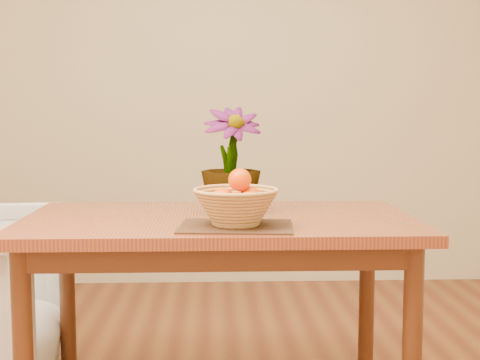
{
  "coord_description": "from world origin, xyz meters",
  "views": [
    {
      "loc": [
        -0.02,
        -2.08,
        1.13
      ],
      "look_at": [
        0.07,
        0.14,
        0.9
      ],
      "focal_mm": 50.0,
      "sensor_mm": 36.0,
      "label": 1
    }
  ],
  "objects": [
    {
      "name": "placemat",
      "position": [
        0.06,
        0.08,
        0.75
      ],
      "size": [
        0.39,
        0.31,
        0.01
      ],
      "primitive_type": "cube",
      "rotation": [
        0.0,
        0.0,
        -0.09
      ],
      "color": "#3A2415",
      "rests_on": "table"
    },
    {
      "name": "wall_back",
      "position": [
        0.0,
        2.25,
        1.35
      ],
      "size": [
        4.0,
        0.02,
        2.7
      ],
      "primitive_type": "cube",
      "color": "beige",
      "rests_on": "floor"
    },
    {
      "name": "orange_pile",
      "position": [
        0.06,
        0.09,
        0.85
      ],
      "size": [
        0.18,
        0.17,
        0.14
      ],
      "rotation": [
        0.0,
        0.0,
        0.05
      ],
      "color": "#FF6104",
      "rests_on": "wicker_basket"
    },
    {
      "name": "potted_plant",
      "position": [
        0.05,
        0.38,
        0.95
      ],
      "size": [
        0.25,
        0.25,
        0.39
      ],
      "primitive_type": "imported",
      "rotation": [
        0.0,
        0.0,
        0.15
      ],
      "color": "#144413",
      "rests_on": "table"
    },
    {
      "name": "wicker_basket",
      "position": [
        0.06,
        0.08,
        0.81
      ],
      "size": [
        0.28,
        0.28,
        0.12
      ],
      "color": "tan",
      "rests_on": "placemat"
    },
    {
      "name": "table",
      "position": [
        0.0,
        0.3,
        0.66
      ],
      "size": [
        1.4,
        0.8,
        0.75
      ],
      "color": "maroon",
      "rests_on": "floor"
    }
  ]
}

